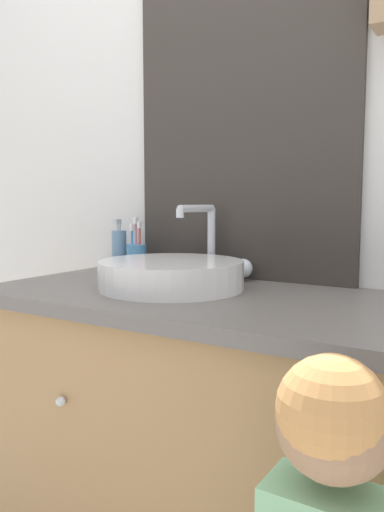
% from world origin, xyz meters
% --- Properties ---
extents(wall_back, '(3.20, 0.18, 2.50)m').
position_xyz_m(wall_back, '(0.03, 0.62, 1.29)').
color(wall_back, silver).
rests_on(wall_back, ground_plane).
extents(vanity_counter, '(1.32, 0.59, 0.84)m').
position_xyz_m(vanity_counter, '(0.00, 0.31, 0.42)').
color(vanity_counter, '#A37A4C').
rests_on(vanity_counter, ground_plane).
extents(sink_basin, '(0.39, 0.44, 0.22)m').
position_xyz_m(sink_basin, '(-0.18, 0.32, 0.88)').
color(sink_basin, white).
rests_on(sink_basin, vanity_counter).
extents(toothbrush_holder, '(0.06, 0.06, 0.18)m').
position_xyz_m(toothbrush_holder, '(-0.44, 0.51, 0.89)').
color(toothbrush_holder, '#4C93C6').
rests_on(toothbrush_holder, vanity_counter).
extents(soap_dispenser, '(0.05, 0.05, 0.18)m').
position_xyz_m(soap_dispenser, '(-0.52, 0.52, 0.91)').
color(soap_dispenser, '#6B93B2').
rests_on(soap_dispenser, vanity_counter).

